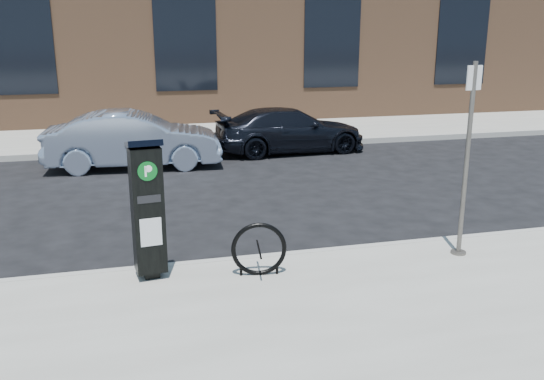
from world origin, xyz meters
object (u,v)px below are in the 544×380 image
object	(u,v)px
sign_pole	(467,162)
car_dark	(290,130)
parking_kiosk	(148,208)
car_silver	(134,140)
bike_rack	(259,249)

from	to	relation	value
sign_pole	car_dark	size ratio (longest dim) A/B	0.64
parking_kiosk	car_silver	xyz separation A→B (m)	(-0.03, 6.90, -0.39)
parking_kiosk	car_silver	world-z (taller)	parking_kiosk
car_silver	car_dark	distance (m)	4.15
bike_rack	car_dark	size ratio (longest dim) A/B	0.17
car_dark	sign_pole	bearing A→B (deg)	177.87
sign_pole	car_silver	distance (m)	8.33
car_dark	parking_kiosk	bearing A→B (deg)	149.45
parking_kiosk	sign_pole	bearing A→B (deg)	-10.59
sign_pole	car_silver	size ratio (longest dim) A/B	0.64
sign_pole	bike_rack	size ratio (longest dim) A/B	3.74
sign_pole	car_dark	xyz separation A→B (m)	(-0.13, 8.01, -0.86)
bike_rack	parking_kiosk	bearing A→B (deg)	176.41
car_silver	car_dark	world-z (taller)	car_silver
sign_pole	car_silver	xyz separation A→B (m)	(-4.20, 7.16, -0.78)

